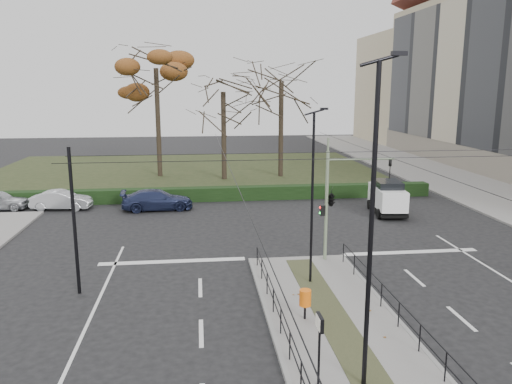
# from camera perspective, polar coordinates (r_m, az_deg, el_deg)

# --- Properties ---
(ground) EXTENTS (140.00, 140.00, 0.00)m
(ground) POSITION_cam_1_polar(r_m,az_deg,el_deg) (20.14, 7.48, -12.35)
(ground) COLOR black
(ground) RESTS_ON ground
(median_island) EXTENTS (4.40, 15.00, 0.14)m
(median_island) POSITION_cam_1_polar(r_m,az_deg,el_deg) (17.93, 9.49, -15.34)
(median_island) COLOR slate
(median_island) RESTS_ON ground
(sidewalk_east) EXTENTS (8.00, 90.00, 0.14)m
(sidewalk_east) POSITION_cam_1_polar(r_m,az_deg,el_deg) (46.51, 22.59, 0.80)
(sidewalk_east) COLOR slate
(sidewalk_east) RESTS_ON ground
(park) EXTENTS (38.00, 26.00, 0.10)m
(park) POSITION_cam_1_polar(r_m,az_deg,el_deg) (50.47, -8.14, 2.36)
(park) COLOR #232D16
(park) RESTS_ON ground
(hedge) EXTENTS (38.00, 1.00, 1.00)m
(hedge) POSITION_cam_1_polar(r_m,az_deg,el_deg) (37.22, -8.61, -0.30)
(hedge) COLOR black
(hedge) RESTS_ON ground
(median_railing) EXTENTS (4.14, 13.24, 0.92)m
(median_railing) POSITION_cam_1_polar(r_m,az_deg,el_deg) (17.45, 9.69, -12.84)
(median_railing) COLOR black
(median_railing) RESTS_ON median_island
(catenary) EXTENTS (20.00, 34.00, 6.00)m
(catenary) POSITION_cam_1_polar(r_m,az_deg,el_deg) (20.53, 6.63, -1.76)
(catenary) COLOR black
(catenary) RESTS_ON ground
(traffic_light) EXTENTS (3.55, 2.02, 5.23)m
(traffic_light) POSITION_cam_1_polar(r_m,az_deg,el_deg) (23.69, 8.79, -0.58)
(traffic_light) COLOR gray
(traffic_light) RESTS_ON median_island
(litter_bin) EXTENTS (0.42, 0.42, 1.09)m
(litter_bin) POSITION_cam_1_polar(r_m,az_deg,el_deg) (18.11, 5.64, -11.99)
(litter_bin) COLOR black
(litter_bin) RESTS_ON median_island
(info_panel) EXTENTS (0.12, 0.54, 2.06)m
(info_panel) POSITION_cam_1_polar(r_m,az_deg,el_deg) (14.12, 7.27, -15.44)
(info_panel) COLOR black
(info_panel) RESTS_ON median_island
(streetlamp_median_near) EXTENTS (0.75, 0.15, 8.94)m
(streetlamp_median_near) POSITION_cam_1_polar(r_m,az_deg,el_deg) (13.28, 13.12, -3.87)
(streetlamp_median_near) COLOR black
(streetlamp_median_near) RESTS_ON median_island
(streetlamp_median_far) EXTENTS (0.61, 0.12, 7.30)m
(streetlamp_median_far) POSITION_cam_1_polar(r_m,az_deg,el_deg) (20.55, 6.49, -0.50)
(streetlamp_median_far) COLOR black
(streetlamp_median_far) RESTS_ON median_island
(parked_car_second) EXTENTS (4.10, 1.69, 1.32)m
(parked_car_second) POSITION_cam_1_polar(r_m,az_deg,el_deg) (36.81, -21.35, -0.86)
(parked_car_second) COLOR #AFB1B7
(parked_car_second) RESTS_ON ground
(parked_car_third) EXTENTS (4.93, 2.27, 1.40)m
(parked_car_third) POSITION_cam_1_polar(r_m,az_deg,el_deg) (34.87, -11.23, -0.88)
(parked_car_third) COLOR #20274A
(parked_car_third) RESTS_ON ground
(white_van) EXTENTS (2.25, 4.23, 2.23)m
(white_van) POSITION_cam_1_polar(r_m,az_deg,el_deg) (34.12, 14.79, -0.51)
(white_van) COLOR white
(white_van) RESTS_ON ground
(rust_tree) EXTENTS (9.06, 9.06, 13.00)m
(rust_tree) POSITION_cam_1_polar(r_m,az_deg,el_deg) (47.31, -11.37, 13.70)
(rust_tree) COLOR black
(rust_tree) RESTS_ON park
(bare_tree_center) EXTENTS (7.80, 7.80, 11.48)m
(bare_tree_center) POSITION_cam_1_polar(r_m,az_deg,el_deg) (46.39, 2.91, 11.64)
(bare_tree_center) COLOR black
(bare_tree_center) RESTS_ON park
(bare_tree_near) EXTENTS (6.13, 6.13, 10.36)m
(bare_tree_near) POSITION_cam_1_polar(r_m,az_deg,el_deg) (44.87, -3.76, 10.62)
(bare_tree_near) COLOR black
(bare_tree_near) RESTS_ON park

